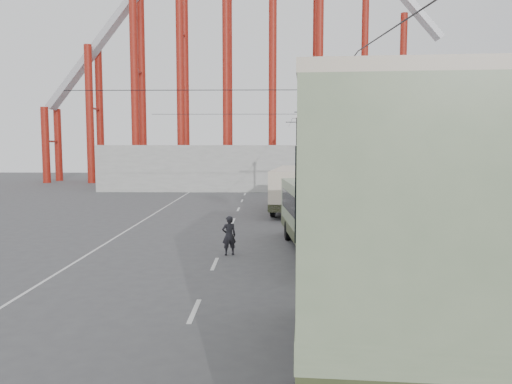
{
  "coord_description": "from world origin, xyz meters",
  "views": [
    {
      "loc": [
        1.15,
        -10.59,
        4.98
      ],
      "look_at": [
        0.73,
        10.53,
        3.0
      ],
      "focal_mm": 35.0,
      "sensor_mm": 36.0,
      "label": 1
    }
  ],
  "objects_px": {
    "single_decker_cream": "(293,187)",
    "pedestrian": "(229,235)",
    "single_decker_green": "(321,215)",
    "double_decker_bus": "(371,238)"
  },
  "relations": [
    {
      "from": "single_decker_cream",
      "to": "pedestrian",
      "type": "relative_size",
      "value": 5.96
    },
    {
      "from": "single_decker_green",
      "to": "single_decker_cream",
      "type": "xyz_separation_m",
      "value": [
        -0.44,
        14.83,
        0.07
      ]
    },
    {
      "from": "single_decker_cream",
      "to": "double_decker_bus",
      "type": "bearing_deg",
      "value": -83.01
    },
    {
      "from": "double_decker_bus",
      "to": "single_decker_green",
      "type": "height_order",
      "value": "double_decker_bus"
    },
    {
      "from": "single_decker_cream",
      "to": "pedestrian",
      "type": "height_order",
      "value": "single_decker_cream"
    },
    {
      "from": "double_decker_bus",
      "to": "single_decker_green",
      "type": "distance_m",
      "value": 13.37
    },
    {
      "from": "double_decker_bus",
      "to": "single_decker_cream",
      "type": "distance_m",
      "value": 28.15
    },
    {
      "from": "single_decker_green",
      "to": "single_decker_cream",
      "type": "bearing_deg",
      "value": 87.78
    },
    {
      "from": "single_decker_green",
      "to": "pedestrian",
      "type": "xyz_separation_m",
      "value": [
        -4.2,
        -0.42,
        -0.87
      ]
    },
    {
      "from": "double_decker_bus",
      "to": "single_decker_green",
      "type": "xyz_separation_m",
      "value": [
        0.51,
        13.29,
        -1.44
      ]
    }
  ]
}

